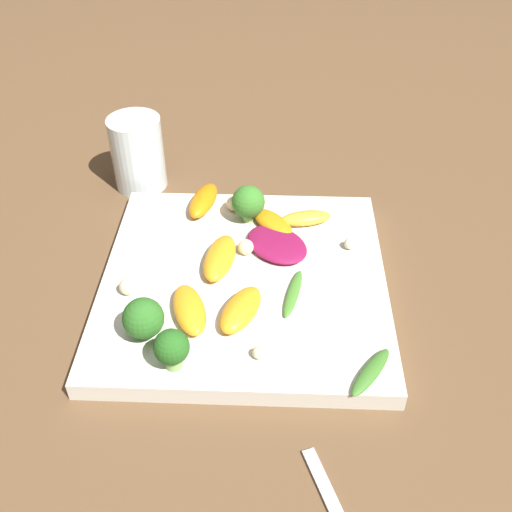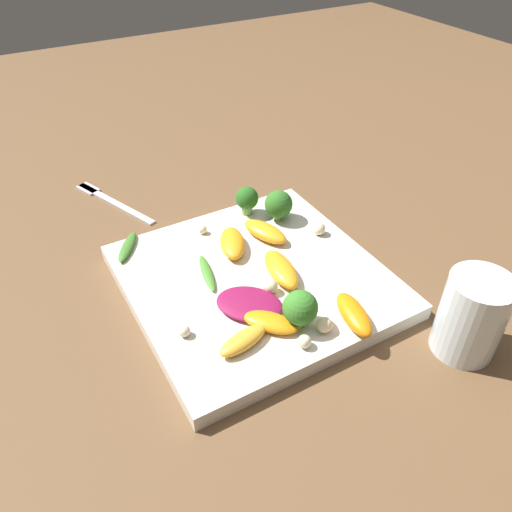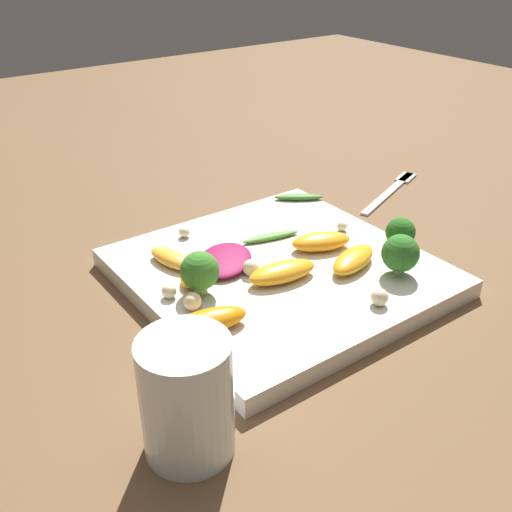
# 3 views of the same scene
# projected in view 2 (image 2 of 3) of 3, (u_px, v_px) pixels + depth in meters

# --- Properties ---
(ground_plane) EXTENTS (2.40, 2.40, 0.00)m
(ground_plane) POSITION_uv_depth(u_px,v_px,m) (255.00, 286.00, 0.65)
(ground_plane) COLOR brown
(plate) EXTENTS (0.31, 0.31, 0.02)m
(plate) POSITION_uv_depth(u_px,v_px,m) (255.00, 280.00, 0.64)
(plate) COLOR silver
(plate) RESTS_ON ground_plane
(drinking_glass) EXTENTS (0.07, 0.07, 0.10)m
(drinking_glass) POSITION_uv_depth(u_px,v_px,m) (472.00, 316.00, 0.54)
(drinking_glass) COLOR silver
(drinking_glass) RESTS_ON ground_plane
(fork) EXTENTS (0.17, 0.08, 0.01)m
(fork) POSITION_uv_depth(u_px,v_px,m) (107.00, 198.00, 0.81)
(fork) COLOR silver
(fork) RESTS_ON ground_plane
(radicchio_leaf_0) EXTENTS (0.10, 0.10, 0.01)m
(radicchio_leaf_0) POSITION_uv_depth(u_px,v_px,m) (249.00, 304.00, 0.58)
(radicchio_leaf_0) COLOR maroon
(radicchio_leaf_0) RESTS_ON plate
(orange_segment_0) EXTENTS (0.08, 0.04, 0.02)m
(orange_segment_0) POSITION_uv_depth(u_px,v_px,m) (281.00, 269.00, 0.63)
(orange_segment_0) COLOR orange
(orange_segment_0) RESTS_ON plate
(orange_segment_1) EXTENTS (0.08, 0.06, 0.02)m
(orange_segment_1) POSITION_uv_depth(u_px,v_px,m) (230.00, 244.00, 0.67)
(orange_segment_1) COLOR orange
(orange_segment_1) RESTS_ON plate
(orange_segment_2) EXTENTS (0.08, 0.04, 0.02)m
(orange_segment_2) POSITION_uv_depth(u_px,v_px,m) (354.00, 314.00, 0.56)
(orange_segment_2) COLOR orange
(orange_segment_2) RESTS_ON plate
(orange_segment_3) EXTENTS (0.08, 0.05, 0.02)m
(orange_segment_3) POSITION_uv_depth(u_px,v_px,m) (265.00, 232.00, 0.69)
(orange_segment_3) COLOR orange
(orange_segment_3) RESTS_ON plate
(orange_segment_4) EXTENTS (0.07, 0.06, 0.01)m
(orange_segment_4) POSITION_uv_depth(u_px,v_px,m) (270.00, 322.00, 0.56)
(orange_segment_4) COLOR orange
(orange_segment_4) RESTS_ON plate
(orange_segment_5) EXTENTS (0.04, 0.07, 0.02)m
(orange_segment_5) POSITION_uv_depth(u_px,v_px,m) (243.00, 340.00, 0.54)
(orange_segment_5) COLOR #FCAD33
(orange_segment_5) RESTS_ON plate
(broccoli_floret_0) EXTENTS (0.04, 0.04, 0.05)m
(broccoli_floret_0) POSITION_uv_depth(u_px,v_px,m) (279.00, 204.00, 0.72)
(broccoli_floret_0) COLOR #84AD5B
(broccoli_floret_0) RESTS_ON plate
(broccoli_floret_1) EXTENTS (0.04, 0.04, 0.05)m
(broccoli_floret_1) POSITION_uv_depth(u_px,v_px,m) (297.00, 309.00, 0.55)
(broccoli_floret_1) COLOR #84AD5B
(broccoli_floret_1) RESTS_ON plate
(broccoli_floret_2) EXTENTS (0.03, 0.03, 0.04)m
(broccoli_floret_2) POSITION_uv_depth(u_px,v_px,m) (247.00, 199.00, 0.73)
(broccoli_floret_2) COLOR #84AD5B
(broccoli_floret_2) RESTS_ON plate
(arugula_sprig_0) EXTENTS (0.07, 0.03, 0.01)m
(arugula_sprig_0) POSITION_uv_depth(u_px,v_px,m) (207.00, 273.00, 0.63)
(arugula_sprig_0) COLOR #47842D
(arugula_sprig_0) RESTS_ON plate
(arugula_sprig_1) EXTENTS (0.06, 0.05, 0.01)m
(arugula_sprig_1) POSITION_uv_depth(u_px,v_px,m) (127.00, 247.00, 0.67)
(arugula_sprig_1) COLOR #3D7528
(arugula_sprig_1) RESTS_ON plate
(macadamia_nut_0) EXTENTS (0.02, 0.02, 0.02)m
(macadamia_nut_0) POSITION_uv_depth(u_px,v_px,m) (324.00, 325.00, 0.55)
(macadamia_nut_0) COLOR beige
(macadamia_nut_0) RESTS_ON plate
(macadamia_nut_1) EXTENTS (0.02, 0.02, 0.02)m
(macadamia_nut_1) POSITION_uv_depth(u_px,v_px,m) (304.00, 341.00, 0.54)
(macadamia_nut_1) COLOR beige
(macadamia_nut_1) RESTS_ON plate
(macadamia_nut_2) EXTENTS (0.02, 0.02, 0.02)m
(macadamia_nut_2) POSITION_uv_depth(u_px,v_px,m) (319.00, 229.00, 0.70)
(macadamia_nut_2) COLOR beige
(macadamia_nut_2) RESTS_ON plate
(macadamia_nut_3) EXTENTS (0.01, 0.01, 0.01)m
(macadamia_nut_3) POSITION_uv_depth(u_px,v_px,m) (184.00, 331.00, 0.55)
(macadamia_nut_3) COLOR beige
(macadamia_nut_3) RESTS_ON plate
(macadamia_nut_4) EXTENTS (0.02, 0.02, 0.02)m
(macadamia_nut_4) POSITION_uv_depth(u_px,v_px,m) (268.00, 287.00, 0.60)
(macadamia_nut_4) COLOR beige
(macadamia_nut_4) RESTS_ON plate
(macadamia_nut_5) EXTENTS (0.01, 0.01, 0.01)m
(macadamia_nut_5) POSITION_uv_depth(u_px,v_px,m) (203.00, 230.00, 0.70)
(macadamia_nut_5) COLOR beige
(macadamia_nut_5) RESTS_ON plate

